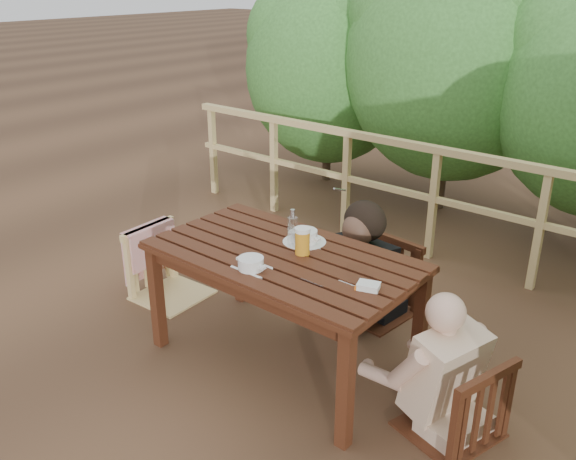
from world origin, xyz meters
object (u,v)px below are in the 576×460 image
Objects in this scene: diner_right at (466,331)px; chair_right at (457,358)px; beer_glass at (302,242)px; bread_roll at (253,262)px; chair_far at (377,250)px; soup_far at (304,237)px; woman at (380,225)px; butter_tub at (368,287)px; chair_left at (168,236)px; bottle at (293,229)px; soup_near at (251,264)px; table at (283,309)px.

chair_right is at bearing 105.72° from diner_right.
bread_roll is at bearing -111.63° from beer_glass.
soup_far is at bearing -95.68° from chair_far.
chair_far is 0.77× the size of diner_right.
woman reaches higher than butter_tub.
chair_right reaches higher than butter_tub.
chair_left is at bearing 164.43° from bread_roll.
bottle is (1.19, 0.02, 0.37)m from chair_left.
chair_left is at bearing 156.66° from butter_tub.
chair_left is 1.58m from woman.
chair_far is at bearing 87.22° from beer_glass.
chair_far is 1.20m from soup_near.
bottle is (-0.01, 0.39, 0.09)m from soup_near.
beer_glass is (0.10, 0.35, 0.05)m from soup_near.
soup_near is (-1.17, -0.34, 0.14)m from diner_right.
butter_tub is (0.51, -0.94, 0.27)m from chair_far.
soup_near is (-0.14, -1.16, 0.29)m from chair_far.
chair_left is 4.05× the size of soup_near.
bottle is at bearing -76.80° from chair_right.
woman reaches higher than beer_glass.
soup_far is (-1.14, 0.15, 0.32)m from chair_right.
chair_far reaches higher than soup_near.
bread_roll is (-0.03, -0.24, 0.41)m from table.
butter_tub is at bearing 18.75° from soup_near.
chair_right is 0.68× the size of woman.
bottle reaches higher than bread_roll.
bottle is at bearing 103.26° from diner_right.
chair_right reaches higher than soup_near.
beer_glass is 0.57m from butter_tub.
chair_left reaches higher than soup_near.
table is at bearing 83.86° from bread_roll.
soup_far is at bearing 90.98° from table.
soup_near is 0.49m from soup_far.
bottle reaches higher than chair_right.
chair_far reaches higher than beer_glass.
soup_near is at bearing -110.09° from chair_left.
butter_tub is (0.55, -0.13, -0.07)m from beer_glass.
soup_far is at bearing 98.31° from diner_right.
diner_right is 1.20m from bottle.
beer_glass reaches higher than soup_near.
chair_left reaches higher than soup_far.
beer_glass is at bearing 74.01° from soup_near.
soup_far is 0.18m from beer_glass.
soup_far is 1.51× the size of beer_glass.
table is 0.47m from soup_far.
woman is 11.66× the size of butter_tub.
table is 1.59× the size of chair_left.
diner_right is at bearing 3.20° from table.
soup_near is at bearing 89.40° from woman.
woman is (0.14, 0.90, 0.32)m from table.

